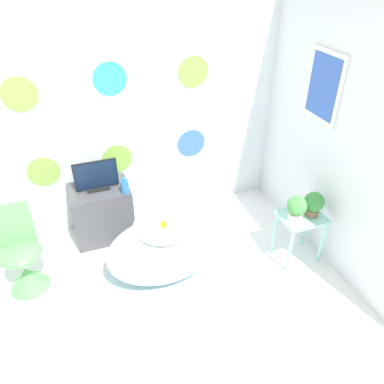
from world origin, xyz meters
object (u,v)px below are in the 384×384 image
Objects in this scene: tv at (96,177)px; chair at (24,264)px; bathtub at (163,249)px; potted_plant_right at (314,203)px; vase at (125,186)px; potted_plant_left at (297,208)px.

chair is at bearing -148.22° from tv.
chair reaches higher than bathtub.
chair is 0.99m from tv.
tv is 2.03m from potted_plant_right.
tv reaches higher than bathtub.
chair reaches higher than vase.
tv is 0.29m from vase.
vase is at bearing 17.52° from chair.
tv is at bearing 151.21° from potted_plant_right.
potted_plant_right is at bearing -28.12° from vase.
potted_plant_right is at bearing -9.78° from bathtub.
potted_plant_left is at bearing -12.23° from chair.
vase is (0.24, -0.15, -0.06)m from tv.
potted_plant_left is (1.59, -0.97, -0.09)m from tv.
tv is at bearing 119.85° from bathtub.
bathtub is 4.29× the size of potted_plant_left.
potted_plant_right reaches higher than potted_plant_left.
bathtub is 2.46× the size of tv.
potted_plant_left is (1.36, -0.82, -0.03)m from vase.
chair is at bearing -162.48° from vase.
potted_plant_right is (0.18, -0.00, 0.00)m from potted_plant_left.
tv is at bearing 31.78° from chair.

